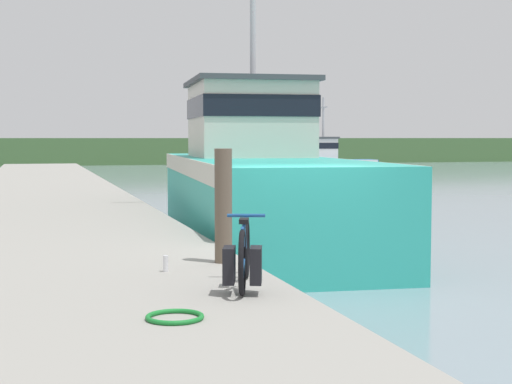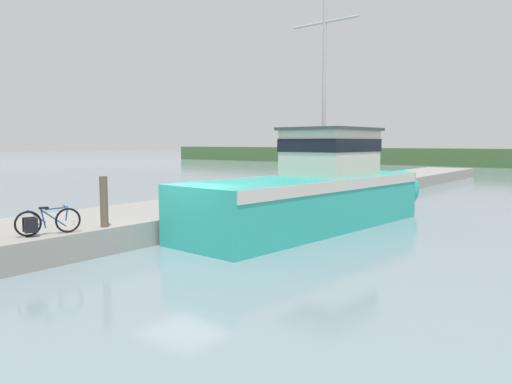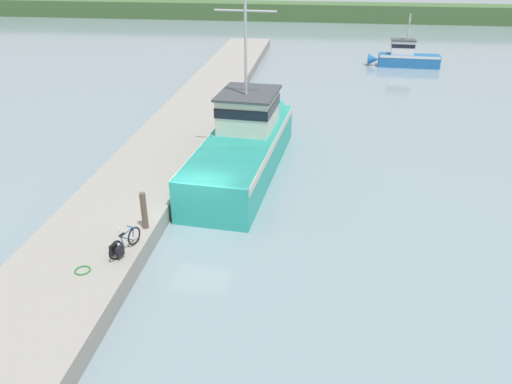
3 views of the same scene
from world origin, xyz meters
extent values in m
plane|color=gray|center=(0.00, 0.00, 0.00)|extent=(320.00, 320.00, 0.00)
cube|color=gray|center=(-3.60, 0.00, 0.40)|extent=(4.43, 80.00, 0.79)
cube|color=#426638|center=(30.00, 61.19, 1.21)|extent=(180.00, 5.00, 2.41)
cube|color=teal|center=(0.90, 5.58, 0.98)|extent=(4.26, 11.69, 1.97)
cone|color=teal|center=(1.47, 12.32, 0.98)|extent=(2.04, 2.21, 1.87)
cube|color=beige|center=(0.90, 5.58, 1.77)|extent=(4.30, 11.47, 0.39)
cube|color=beige|center=(1.02, 7.01, 2.85)|extent=(2.91, 3.49, 1.77)
cube|color=black|center=(1.02, 7.01, 3.16)|extent=(2.97, 3.56, 0.49)
cube|color=#3D4247|center=(1.02, 7.01, 3.80)|extent=(3.14, 3.77, 0.12)
cylinder|color=#B2B2B7|center=(0.98, 6.52, 6.49)|extent=(0.14, 0.14, 5.28)
cylinder|color=#B2B2B7|center=(0.98, 6.52, 7.81)|extent=(2.97, 0.35, 0.10)
cube|color=#236BB2|center=(12.69, 31.46, 0.58)|extent=(5.64, 1.76, 1.15)
cone|color=#236BB2|center=(9.41, 31.62, 0.58)|extent=(1.06, 1.14, 1.09)
cube|color=white|center=(12.69, 31.46, 1.04)|extent=(5.53, 1.78, 0.23)
cube|color=white|center=(12.00, 31.49, 1.77)|extent=(2.11, 1.29, 1.23)
cube|color=black|center=(12.00, 31.49, 1.98)|extent=(2.16, 1.32, 0.34)
cube|color=#3D4247|center=(12.00, 31.49, 2.44)|extent=(2.28, 1.39, 0.12)
cylinder|color=#B2B2B7|center=(12.30, 31.48, 3.65)|extent=(0.14, 0.14, 2.30)
cylinder|color=#B2B2B7|center=(12.30, 31.48, 4.22)|extent=(0.16, 1.34, 0.10)
torus|color=black|center=(-2.05, -3.82, 1.14)|extent=(0.26, 0.67, 0.69)
torus|color=black|center=(-1.74, -2.84, 1.14)|extent=(0.26, 0.67, 0.69)
cylinder|color=navy|center=(-2.00, -3.66, 1.06)|extent=(0.14, 0.34, 0.19)
cylinder|color=navy|center=(-1.93, -3.45, 1.24)|extent=(0.08, 0.14, 0.52)
cylinder|color=navy|center=(-1.98, -3.61, 1.32)|extent=(0.17, 0.45, 0.39)
cylinder|color=navy|center=(-1.85, -3.20, 1.23)|extent=(0.23, 0.63, 0.53)
cylinder|color=navy|center=(-1.84, -3.15, 1.49)|extent=(0.19, 0.51, 0.05)
cylinder|color=navy|center=(-1.75, -2.87, 1.31)|extent=(0.06, 0.10, 0.35)
cylinder|color=navy|center=(-1.76, -2.90, 1.53)|extent=(0.43, 0.17, 0.04)
cube|color=black|center=(-1.93, -3.43, 1.53)|extent=(0.17, 0.26, 0.05)
cube|color=black|center=(-2.17, -3.73, 1.11)|extent=(0.21, 0.34, 0.38)
cube|color=black|center=(-1.90, -3.81, 1.11)|extent=(0.21, 0.34, 0.38)
cylinder|color=brown|center=(-1.73, -1.66, 1.54)|extent=(0.23, 0.23, 1.50)
torus|color=#197A2D|center=(-2.91, -4.68, 0.82)|extent=(0.53, 0.53, 0.04)
cylinder|color=silver|center=(-2.58, -2.15, 0.89)|extent=(0.06, 0.06, 0.20)
camera|label=1|loc=(-4.13, -11.59, 2.43)|focal=55.00mm
camera|label=2|loc=(10.59, -10.58, 3.29)|focal=35.00mm
camera|label=3|loc=(4.69, -17.54, 10.74)|focal=35.00mm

